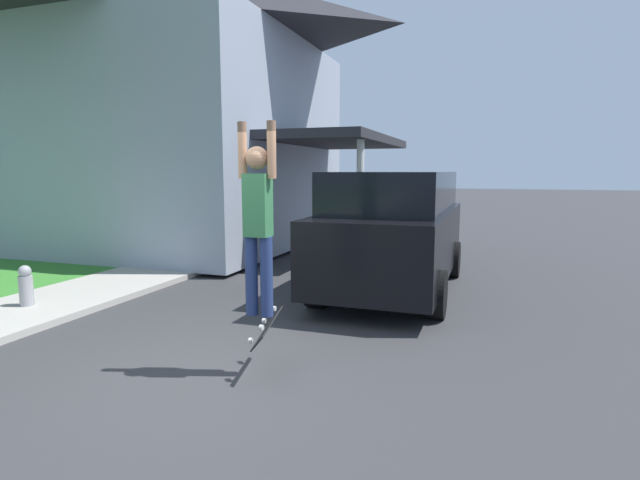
# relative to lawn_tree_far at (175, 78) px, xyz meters

# --- Properties ---
(ground_plane) EXTENTS (120.00, 120.00, 0.00)m
(ground_plane) POSITION_rel_lawn_tree_far_xyz_m (5.35, -7.79, -4.60)
(ground_plane) COLOR #333335
(lawn) EXTENTS (10.00, 80.00, 0.08)m
(lawn) POSITION_rel_lawn_tree_far_xyz_m (-2.65, -1.79, -4.56)
(lawn) COLOR #387F2D
(lawn) RESTS_ON ground_plane
(sidewalk) EXTENTS (1.80, 80.00, 0.10)m
(sidewalk) POSITION_rel_lawn_tree_far_xyz_m (1.75, -1.79, -4.55)
(sidewalk) COLOR #ADA89E
(sidewalk) RESTS_ON ground_plane
(house) EXTENTS (13.42, 8.39, 8.29)m
(house) POSITION_rel_lawn_tree_far_xyz_m (-1.92, 0.38, -0.22)
(house) COLOR #99A3B2
(house) RESTS_ON lawn
(lawn_tree_far) EXTENTS (3.41, 3.41, 6.25)m
(lawn_tree_far) POSITION_rel_lawn_tree_far_xyz_m (0.00, 0.00, 0.00)
(lawn_tree_far) COLOR brown
(lawn_tree_far) RESTS_ON lawn
(suv_parked) EXTENTS (2.10, 4.89, 2.10)m
(suv_parked) POSITION_rel_lawn_tree_far_xyz_m (6.63, -3.14, -3.49)
(suv_parked) COLOR black
(suv_parked) RESTS_ON ground_plane
(car_down_street) EXTENTS (1.88, 4.14, 1.32)m
(car_down_street) POSITION_rel_lawn_tree_far_xyz_m (4.59, 6.11, -3.97)
(car_down_street) COLOR #B7B7BC
(car_down_street) RESTS_ON ground_plane
(skateboarder) EXTENTS (0.41, 0.23, 1.97)m
(skateboarder) POSITION_rel_lawn_tree_far_xyz_m (6.02, -7.34, -2.95)
(skateboarder) COLOR navy
(skateboarder) RESTS_ON ground_plane
(skateboard) EXTENTS (0.30, 0.76, 0.31)m
(skateboard) POSITION_rel_lawn_tree_far_xyz_m (6.07, -7.27, -4.11)
(skateboard) COLOR black
(skateboard) RESTS_ON ground_plane
(fire_hydrant) EXTENTS (0.20, 0.20, 0.62)m
(fire_hydrant) POSITION_rel_lawn_tree_far_xyz_m (1.66, -6.39, -4.20)
(fire_hydrant) COLOR #99999E
(fire_hydrant) RESTS_ON sidewalk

